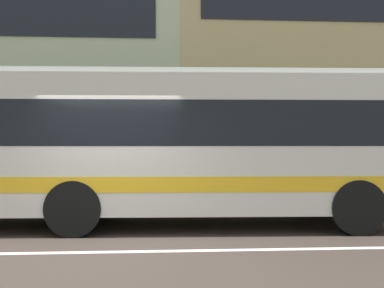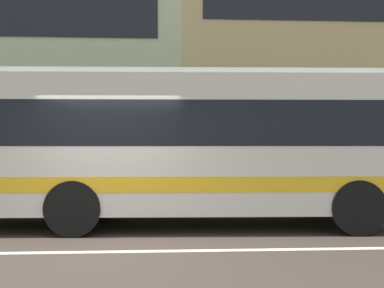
{
  "view_description": "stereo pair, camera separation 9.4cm",
  "coord_description": "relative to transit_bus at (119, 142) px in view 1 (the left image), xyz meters",
  "views": [
    {
      "loc": [
        0.9,
        -7.13,
        1.63
      ],
      "look_at": [
        1.53,
        2.13,
        1.65
      ],
      "focal_mm": 43.6,
      "sensor_mm": 36.0,
      "label": 1
    },
    {
      "loc": [
        0.99,
        -7.13,
        1.63
      ],
      "look_at": [
        1.53,
        2.13,
        1.65
      ],
      "focal_mm": 43.6,
      "sensor_mm": 36.0,
      "label": 2
    }
  ],
  "objects": [
    {
      "name": "hedge_row_far",
      "position": [
        0.8,
        3.72,
        -1.23
      ],
      "size": [
        22.8,
        1.1,
        0.91
      ],
      "primitive_type": "cube",
      "color": "#2C6724",
      "rests_on": "ground_plane"
    },
    {
      "name": "apartment_block_right",
      "position": [
        10.79,
        12.43,
        4.61
      ],
      "size": [
        18.55,
        11.48,
        12.58
      ],
      "color": "tan",
      "rests_on": "ground_plane"
    },
    {
      "name": "transit_bus",
      "position": [
        0.0,
        0.0,
        0.0
      ],
      "size": [
        10.95,
        2.96,
        3.04
      ],
      "color": "silver",
      "rests_on": "ground_plane"
    },
    {
      "name": "ground_plane",
      "position": [
        -0.07,
        -2.39,
        -1.68
      ],
      "size": [
        160.0,
        160.0,
        0.0
      ],
      "primitive_type": "plane",
      "color": "#3C322C"
    },
    {
      "name": "lane_centre_line",
      "position": [
        -0.07,
        -2.39,
        -1.67
      ],
      "size": [
        60.0,
        0.16,
        0.01
      ],
      "primitive_type": "cube",
      "color": "silver",
      "rests_on": "ground_plane"
    }
  ]
}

